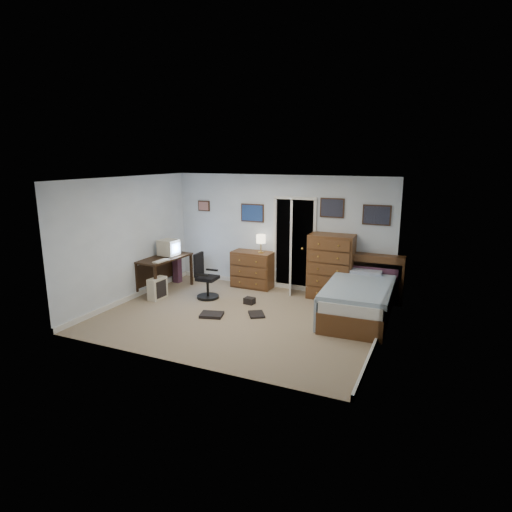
{
  "coord_description": "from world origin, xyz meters",
  "views": [
    {
      "loc": [
        3.31,
        -6.65,
        2.87
      ],
      "look_at": [
        0.19,
        0.3,
        1.1
      ],
      "focal_mm": 30.0,
      "sensor_mm": 36.0,
      "label": 1
    }
  ],
  "objects": [
    {
      "name": "wall_posters",
      "position": [
        0.57,
        1.98,
        1.75
      ],
      "size": [
        4.38,
        0.04,
        0.6
      ],
      "color": "#331E11",
      "rests_on": "floor"
    },
    {
      "name": "floor",
      "position": [
        0.0,
        0.0,
        -0.01
      ],
      "size": [
        5.0,
        4.0,
        0.02
      ],
      "primitive_type": "cube",
      "color": "#9C886B",
      "rests_on": "ground"
    },
    {
      "name": "media_stack",
      "position": [
        -2.32,
        1.4,
        0.38
      ],
      "size": [
        0.16,
        0.16,
        0.77
      ],
      "primitive_type": "cube",
      "rotation": [
        0.0,
        0.0,
        -0.05
      ],
      "color": "maroon",
      "rests_on": "floor"
    },
    {
      "name": "crt_monitor",
      "position": [
        -2.18,
        0.91,
        0.93
      ],
      "size": [
        0.41,
        0.38,
        0.36
      ],
      "rotation": [
        0.0,
        0.0,
        -0.06
      ],
      "color": "beige",
      "rests_on": "computer_desk"
    },
    {
      "name": "table_lamp",
      "position": [
        -0.35,
        1.77,
        1.11
      ],
      "size": [
        0.21,
        0.21,
        0.4
      ],
      "rotation": [
        0.0,
        0.0,
        -0.02
      ],
      "color": "gold",
      "rests_on": "low_dresser"
    },
    {
      "name": "bed",
      "position": [
        1.98,
        0.86,
        0.33
      ],
      "size": [
        1.23,
        2.18,
        0.7
      ],
      "rotation": [
        0.0,
        0.0,
        0.04
      ],
      "color": "brown",
      "rests_on": "floor"
    },
    {
      "name": "keyboard",
      "position": [
        -2.02,
        0.41,
        0.76
      ],
      "size": [
        0.18,
        0.41,
        0.02
      ],
      "primitive_type": "cube",
      "rotation": [
        0.0,
        0.0,
        -0.06
      ],
      "color": "beige",
      "rests_on": "computer_desk"
    },
    {
      "name": "computer_desk",
      "position": [
        -2.29,
        0.76,
        0.58
      ],
      "size": [
        0.68,
        1.33,
        0.75
      ],
      "rotation": [
        0.0,
        0.0,
        -0.06
      ],
      "color": "black",
      "rests_on": "floor"
    },
    {
      "name": "tall_dresser",
      "position": [
        1.24,
        1.75,
        0.67
      ],
      "size": [
        0.92,
        0.56,
        1.34
      ],
      "primitive_type": "cube",
      "rotation": [
        0.0,
        0.0,
        0.03
      ],
      "color": "brown",
      "rests_on": "floor"
    },
    {
      "name": "office_chair",
      "position": [
        -1.13,
        0.67,
        0.37
      ],
      "size": [
        0.48,
        0.48,
        0.95
      ],
      "rotation": [
        0.0,
        0.0,
        0.05
      ],
      "color": "black",
      "rests_on": "floor"
    },
    {
      "name": "pc_tower",
      "position": [
        -2.0,
        0.21,
        0.22
      ],
      "size": [
        0.23,
        0.43,
        0.45
      ],
      "rotation": [
        0.0,
        0.0,
        -0.06
      ],
      "color": "beige",
      "rests_on": "floor"
    },
    {
      "name": "doorway",
      "position": [
        0.35,
        2.27,
        1.0
      ],
      "size": [
        0.96,
        1.12,
        2.05
      ],
      "color": "black",
      "rests_on": "floor"
    },
    {
      "name": "floor_clutter",
      "position": [
        -0.21,
        0.14,
        0.04
      ],
      "size": [
        1.19,
        1.21,
        0.13
      ],
      "rotation": [
        0.0,
        0.0,
        -0.12
      ],
      "color": "black",
      "rests_on": "floor"
    },
    {
      "name": "low_dresser",
      "position": [
        -0.55,
        1.77,
        0.41
      ],
      "size": [
        0.92,
        0.47,
        0.82
      ],
      "primitive_type": "cube",
      "rotation": [
        0.0,
        0.0,
        -0.02
      ],
      "color": "brown",
      "rests_on": "floor"
    },
    {
      "name": "headboard_bookcase",
      "position": [
        2.13,
        1.86,
        0.52
      ],
      "size": [
        1.08,
        0.29,
        0.97
      ],
      "rotation": [
        0.0,
        0.0,
        0.01
      ],
      "color": "brown",
      "rests_on": "floor"
    }
  ]
}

